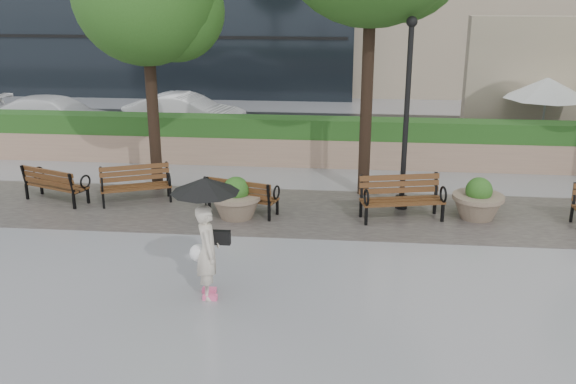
# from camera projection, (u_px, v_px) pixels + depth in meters

# --- Properties ---
(ground) EXTENTS (100.00, 100.00, 0.00)m
(ground) POSITION_uv_depth(u_px,v_px,m) (294.00, 268.00, 11.77)
(ground) COLOR gray
(ground) RESTS_ON ground
(cobble_strip) EXTENTS (28.00, 3.20, 0.01)m
(cobble_strip) POSITION_uv_depth(u_px,v_px,m) (306.00, 212.00, 14.60)
(cobble_strip) COLOR #383330
(cobble_strip) RESTS_ON ground
(hedge_wall) EXTENTS (24.00, 0.80, 1.35)m
(hedge_wall) POSITION_uv_depth(u_px,v_px,m) (316.00, 142.00, 18.18)
(hedge_wall) COLOR #A18267
(hedge_wall) RESTS_ON ground
(asphalt_street) EXTENTS (40.00, 7.00, 0.00)m
(asphalt_street) POSITION_uv_depth(u_px,v_px,m) (322.00, 133.00, 22.16)
(asphalt_street) COLOR black
(asphalt_street) RESTS_ON ground
(bench_0) EXTENTS (1.71, 1.17, 0.86)m
(bench_0) POSITION_uv_depth(u_px,v_px,m) (57.00, 191.00, 15.22)
(bench_0) COLOR #573519
(bench_0) RESTS_ON ground
(bench_1) EXTENTS (1.72, 1.20, 0.87)m
(bench_1) POSITION_uv_depth(u_px,v_px,m) (136.00, 192.00, 15.16)
(bench_1) COLOR #573519
(bench_1) RESTS_ON ground
(bench_2) EXTENTS (1.68, 1.06, 0.84)m
(bench_2) POSITION_uv_depth(u_px,v_px,m) (243.00, 203.00, 14.43)
(bench_2) COLOR #573519
(bench_2) RESTS_ON ground
(bench_3) EXTENTS (1.90, 1.09, 0.96)m
(bench_3) POSITION_uv_depth(u_px,v_px,m) (401.00, 207.00, 14.07)
(bench_3) COLOR #573519
(bench_3) RESTS_ON ground
(planter_left) EXTENTS (1.13, 1.13, 0.94)m
(planter_left) POSITION_uv_depth(u_px,v_px,m) (236.00, 202.00, 14.16)
(planter_left) COLOR #7F6B56
(planter_left) RESTS_ON ground
(planter_right) EXTENTS (1.12, 1.12, 0.94)m
(planter_right) POSITION_uv_depth(u_px,v_px,m) (478.00, 203.00, 14.12)
(planter_right) COLOR #7F6B56
(planter_right) RESTS_ON ground
(lamppost) EXTENTS (0.28, 0.28, 4.31)m
(lamppost) POSITION_uv_depth(u_px,v_px,m) (406.00, 128.00, 14.25)
(lamppost) COLOR black
(lamppost) RESTS_ON ground
(patio_umb_white) EXTENTS (2.50, 2.50, 2.30)m
(patio_umb_white) POSITION_uv_depth(u_px,v_px,m) (547.00, 89.00, 18.88)
(patio_umb_white) COLOR black
(patio_umb_white) RESTS_ON ground
(car_left) EXTENTS (4.79, 2.22, 1.36)m
(car_left) POSITION_uv_depth(u_px,v_px,m) (57.00, 117.00, 21.41)
(car_left) COLOR white
(car_left) RESTS_ON ground
(car_right) EXTENTS (4.27, 1.96, 1.36)m
(car_right) POSITION_uv_depth(u_px,v_px,m) (186.00, 114.00, 21.90)
(car_right) COLOR white
(car_right) RESTS_ON ground
(pedestrian) EXTENTS (1.12, 1.12, 2.05)m
(pedestrian) POSITION_uv_depth(u_px,v_px,m) (207.00, 226.00, 10.37)
(pedestrian) COLOR beige
(pedestrian) RESTS_ON ground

